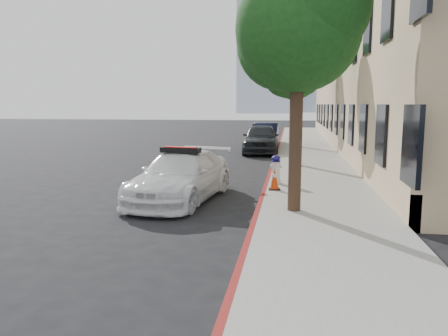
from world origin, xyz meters
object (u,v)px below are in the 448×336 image
parked_car_far (265,135)px  parked_car_mid (261,138)px  fire_hydrant (276,169)px  police_car (181,176)px  traffic_cone (275,179)px

parked_car_far → parked_car_mid: bearing=-90.3°
parked_car_far → fire_hydrant: bearing=-85.4°
police_car → parked_car_mid: size_ratio=1.03×
parked_car_far → traffic_cone: 14.50m
fire_hydrant → traffic_cone: (-0.00, -1.08, -0.13)m
police_car → parked_car_mid: bearing=91.3°
parked_car_far → traffic_cone: bearing=-85.7°
police_car → traffic_cone: (2.49, 1.12, -0.21)m
fire_hydrant → traffic_cone: 1.09m
police_car → fire_hydrant: 3.33m
parked_car_mid → fire_hydrant: (1.15, -9.82, -0.20)m
police_car → fire_hydrant: size_ratio=5.38×
parked_car_far → traffic_cone: parked_car_far is taller
police_car → parked_car_far: 15.63m
police_car → parked_car_far: size_ratio=1.08×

